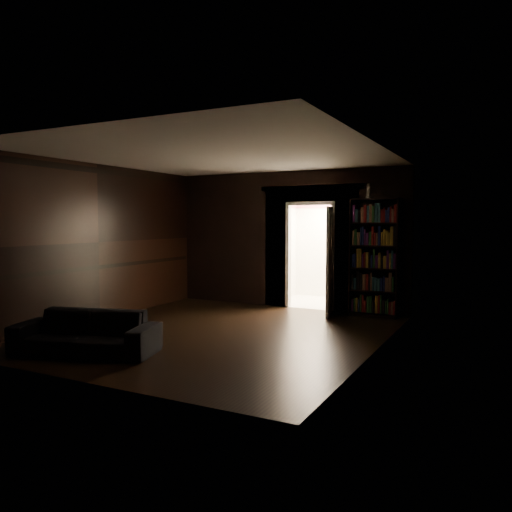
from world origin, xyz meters
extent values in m
plane|color=black|center=(0.00, 0.00, 0.00)|extent=(5.50, 5.50, 0.00)
cube|color=black|center=(-1.23, 2.80, 1.40)|extent=(2.55, 0.10, 2.80)
cube|color=black|center=(1.73, 2.80, 1.40)|extent=(1.55, 0.10, 2.80)
cube|color=black|center=(0.50, 2.80, 2.45)|extent=(0.90, 0.10, 0.70)
cube|color=black|center=(-2.50, 0.00, 1.40)|extent=(0.02, 5.50, 2.80)
cube|color=black|center=(2.50, 0.00, 1.40)|extent=(0.02, 5.50, 2.80)
cube|color=black|center=(0.00, -2.75, 1.40)|extent=(5.00, 0.02, 2.80)
cube|color=beige|center=(0.00, 0.00, 2.80)|extent=(5.00, 5.50, 0.02)
cube|color=white|center=(0.50, 2.74, 1.05)|extent=(1.04, 0.06, 2.17)
cube|color=beige|center=(0.50, 3.65, -0.05)|extent=(2.20, 1.80, 0.10)
cube|color=white|center=(0.50, 4.50, 1.20)|extent=(2.20, 0.10, 2.40)
cube|color=white|center=(-0.55, 3.65, 1.20)|extent=(0.10, 1.60, 2.40)
cube|color=white|center=(1.55, 3.65, 1.20)|extent=(0.10, 1.60, 2.40)
cube|color=white|center=(0.50, 3.65, 2.45)|extent=(2.20, 1.80, 0.10)
cube|color=#D87483|center=(0.50, 4.44, 2.22)|extent=(2.00, 0.04, 0.26)
imported|color=black|center=(-0.98, -1.82, 0.37)|extent=(2.06, 1.32, 0.73)
cube|color=black|center=(1.86, 2.55, 1.10)|extent=(0.92, 0.37, 2.20)
cube|color=silver|center=(1.10, 4.11, 0.82)|extent=(0.96, 0.93, 1.65)
cube|color=white|center=(1.06, 2.32, 1.02)|extent=(0.24, 0.84, 2.05)
cube|color=silver|center=(1.71, 2.61, 2.34)|extent=(0.10, 0.10, 0.29)
cube|color=black|center=(1.07, 4.11, 1.79)|extent=(0.69, 0.19, 0.28)
camera|label=1|loc=(4.09, -6.69, 1.78)|focal=35.00mm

